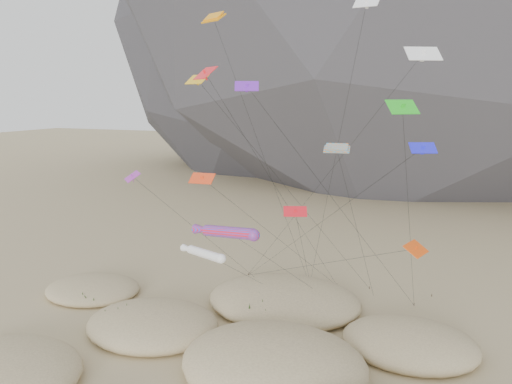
# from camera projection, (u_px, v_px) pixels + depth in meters

# --- Properties ---
(dunes) EXTENTS (49.30, 39.19, 4.29)m
(dunes) POSITION_uv_depth(u_px,v_px,m) (233.00, 355.00, 41.84)
(dunes) COLOR #CCB789
(dunes) RESTS_ON ground
(dune_grass) EXTENTS (41.15, 28.40, 1.61)m
(dune_grass) POSITION_uv_depth(u_px,v_px,m) (224.00, 362.00, 40.56)
(dune_grass) COLOR black
(dune_grass) RESTS_ON ground
(kite_stakes) EXTENTS (21.76, 5.02, 0.30)m
(kite_stakes) POSITION_uv_depth(u_px,v_px,m) (326.00, 287.00, 58.45)
(kite_stakes) COLOR #3F2D1E
(kite_stakes) RESTS_ON ground
(rainbow_tube_kite) EXTENTS (9.40, 15.67, 11.56)m
(rainbow_tube_kite) POSITION_uv_depth(u_px,v_px,m) (227.00, 232.00, 42.35)
(rainbow_tube_kite) COLOR red
(rainbow_tube_kite) RESTS_ON ground
(white_tube_kite) EXTENTS (5.67, 17.32, 9.70)m
(white_tube_kite) POSITION_uv_depth(u_px,v_px,m) (204.00, 253.00, 41.99)
(white_tube_kite) COLOR white
(white_tube_kite) RESTS_ON ground
(orange_parafoil) EXTENTS (8.14, 12.60, 30.07)m
(orange_parafoil) POSITION_uv_depth(u_px,v_px,m) (215.00, 22.00, 48.18)
(orange_parafoil) COLOR orange
(orange_parafoil) RESTS_ON ground
(multi_parafoil) EXTENTS (3.98, 9.45, 17.84)m
(multi_parafoil) POSITION_uv_depth(u_px,v_px,m) (337.00, 150.00, 46.02)
(multi_parafoil) COLOR orange
(multi_parafoil) RESTS_ON ground
(delta_kites) EXTENTS (29.17, 20.63, 29.98)m
(delta_kites) POSITION_uv_depth(u_px,v_px,m) (294.00, 129.00, 42.38)
(delta_kites) COLOR purple
(delta_kites) RESTS_ON ground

